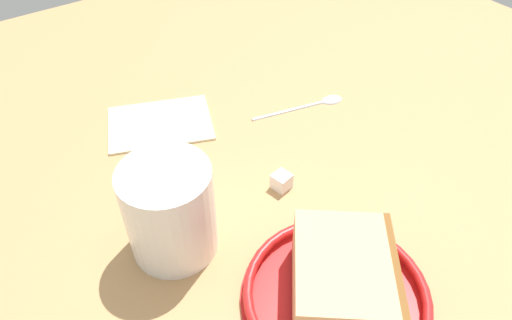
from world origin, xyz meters
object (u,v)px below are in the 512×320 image
(tea_mug, at_px, (170,209))
(folded_napkin, at_px, (160,122))
(cake_slice, at_px, (343,278))
(small_plate, at_px, (336,295))
(sugar_cube, at_px, (281,181))
(teaspoon, at_px, (317,102))

(tea_mug, bearing_deg, folded_napkin, -22.13)
(cake_slice, distance_m, tea_mug, 0.17)
(small_plate, xyz_separation_m, folded_napkin, (0.32, 0.01, -0.00))
(folded_napkin, distance_m, sugar_cube, 0.19)
(small_plate, bearing_deg, cake_slice, -128.59)
(cake_slice, relative_size, tea_mug, 1.25)
(folded_napkin, xyz_separation_m, sugar_cube, (-0.18, -0.06, 0.01))
(cake_slice, bearing_deg, small_plate, 51.41)
(small_plate, height_order, folded_napkin, small_plate)
(small_plate, bearing_deg, tea_mug, 31.66)
(cake_slice, distance_m, folded_napkin, 0.32)
(teaspoon, distance_m, folded_napkin, 0.21)
(cake_slice, xyz_separation_m, tea_mug, (0.14, 0.09, 0.02))
(cake_slice, distance_m, sugar_cube, 0.15)
(small_plate, relative_size, folded_napkin, 1.31)
(teaspoon, height_order, sugar_cube, sugar_cube)
(small_plate, relative_size, sugar_cube, 9.17)
(teaspoon, bearing_deg, small_plate, 142.37)
(cake_slice, height_order, sugar_cube, cake_slice)
(sugar_cube, bearing_deg, teaspoon, -54.57)
(folded_napkin, relative_size, sugar_cube, 7.00)
(small_plate, bearing_deg, folded_napkin, 2.33)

